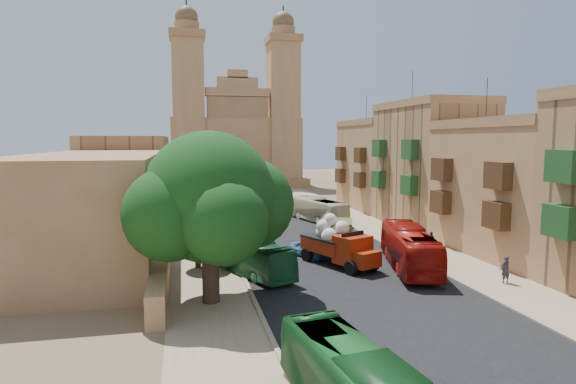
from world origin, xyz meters
name	(u,v)px	position (x,y,z in m)	size (l,w,h in m)	color
ground	(389,313)	(0.00, 0.00, 0.00)	(260.00, 260.00, 0.00)	brown
road_surface	(281,223)	(0.00, 30.00, 0.01)	(14.00, 140.00, 0.01)	black
sidewalk_east	(358,220)	(9.50, 30.00, 0.01)	(5.00, 140.00, 0.01)	#927A60
sidewalk_west	(197,226)	(-9.50, 30.00, 0.01)	(5.00, 140.00, 0.01)	#927A60
kerb_east	(338,220)	(7.00, 30.00, 0.06)	(0.25, 140.00, 0.12)	#927A60
kerb_west	(220,224)	(-7.00, 30.00, 0.06)	(0.25, 140.00, 0.12)	#927A60
townhouse_b	(514,187)	(15.95, 11.00, 5.66)	(9.00, 14.00, 14.90)	#9C7046
townhouse_c	(430,164)	(15.95, 25.00, 6.91)	(9.00, 14.00, 17.40)	#A7774B
townhouse_d	(379,164)	(15.95, 39.00, 6.16)	(9.00, 14.00, 15.90)	#9C7046
west_wall	(167,236)	(-12.50, 20.00, 0.90)	(1.00, 40.00, 1.80)	#9C7046
west_building_low	(96,205)	(-18.00, 18.00, 4.20)	(10.00, 28.00, 8.40)	olive
west_building_mid	(129,174)	(-18.00, 44.00, 5.00)	(10.00, 22.00, 10.00)	#A7774B
church	(235,140)	(0.00, 78.61, 9.52)	(28.00, 22.50, 36.30)	#9C7046
ficus_tree	(211,202)	(-9.41, 4.01, 5.95)	(10.07, 9.27, 10.07)	#34261A
street_tree_a	(197,224)	(-10.00, 12.00, 3.29)	(3.20, 3.20, 4.92)	#34261A
street_tree_b	(193,202)	(-10.00, 24.00, 3.46)	(3.36, 3.36, 5.17)	#34261A
street_tree_c	(191,188)	(-10.00, 36.00, 3.69)	(3.58, 3.58, 5.50)	#34261A
street_tree_d	(189,182)	(-10.00, 48.00, 3.36)	(3.26, 3.26, 5.02)	#34261A
red_truck	(339,243)	(0.49, 10.28, 1.72)	(4.89, 7.04, 3.90)	#9C250C
olive_pickup	(343,230)	(4.14, 20.00, 0.84)	(3.12, 4.53, 1.72)	#495D23
bus_green_north	(249,255)	(-6.50, 9.69, 1.29)	(2.18, 9.30, 2.59)	#1C5D33
bus_red_east	(409,248)	(5.35, 8.43, 1.53)	(2.57, 10.99, 3.06)	#95100A
bus_cream_east	(318,210)	(4.40, 29.86, 1.40)	(2.35, 10.06, 2.80)	beige
car_blue_a	(309,249)	(-1.00, 13.34, 0.65)	(1.54, 3.82, 1.30)	#4F91BF
car_white_a	(262,212)	(-1.39, 34.92, 0.56)	(1.18, 3.39, 1.12)	white
car_cream	(330,221)	(5.00, 26.89, 0.57)	(1.89, 4.10, 1.14)	#F9EBBE
car_dkblue	(255,207)	(-1.77, 38.46, 0.72)	(2.01, 4.95, 1.44)	#191E4B
car_white_b	(304,209)	(4.40, 36.40, 0.58)	(1.38, 3.43, 1.17)	white
car_blue_b	(243,190)	(-0.50, 61.49, 0.60)	(1.26, 3.62, 1.19)	#475FBC
pedestrian_a	(505,270)	(9.90, 3.57, 0.92)	(0.67, 0.44, 1.85)	#2A252E
pedestrian_c	(431,241)	(9.77, 13.18, 0.85)	(1.00, 0.42, 1.70)	#2E2E33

